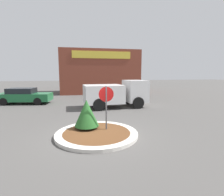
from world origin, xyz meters
The scene contains 7 objects.
ground_plane centered at (0.00, 0.00, 0.00)m, with size 120.00×120.00×0.00m, color #514F4C.
traffic_island centered at (0.00, 0.00, 0.07)m, with size 3.68×3.68×0.15m.
stop_sign centered at (0.50, 0.35, 1.50)m, with size 0.70×0.07×2.17m.
island_shrub centered at (-0.40, 0.68, 0.90)m, with size 1.16×1.16×1.38m.
utility_truck centered at (2.30, 6.27, 1.16)m, with size 5.15×2.63×2.18m.
storefront_building centered at (2.43, 17.92, 2.95)m, with size 10.65×6.07×5.89m.
parked_sedan_green centered at (-5.53, 9.48, 0.74)m, with size 4.83×2.45×1.44m.
Camera 1 is at (-0.83, -7.52, 2.77)m, focal length 28.00 mm.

